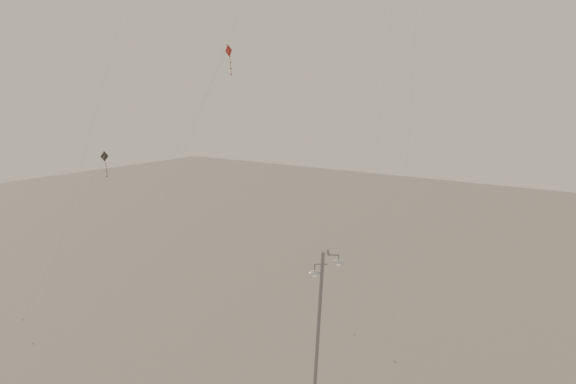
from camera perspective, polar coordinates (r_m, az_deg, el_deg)
The scene contains 5 objects.
street_lamp at distance 27.57m, azimuth 3.21°, elevation -14.26°, with size 1.54×1.11×9.11m.
kite_1 at distance 31.25m, azimuth -4.80°, elevation 17.79°, with size 5.26×11.61×26.86m.
kite_3 at distance 29.20m, azimuth -10.97°, elevation 4.59°, with size 4.45×10.65×18.63m.
kite_5 at distance 44.52m, azimuth 10.46°, elevation 17.30°, with size 2.87×11.78×29.52m.
kite_6 at distance 39.76m, azimuth -19.73°, elevation -0.03°, with size 6.95×3.18×12.36m.
Camera 1 is at (16.88, -17.64, 16.44)m, focal length 35.00 mm.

